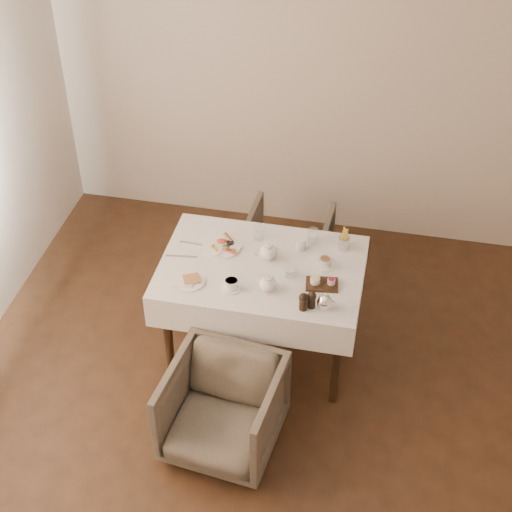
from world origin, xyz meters
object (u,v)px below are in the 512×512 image
Objects in this scene: armchair_near at (223,410)px; armchair_far at (288,247)px; teapot_centre at (268,251)px; breakfast_plate at (222,245)px; table at (261,280)px.

armchair_near is 1.62m from armchair_far.
teapot_centre is (0.09, 0.89, 0.52)m from armchair_near.
armchair_near is 4.17× the size of teapot_centre.
breakfast_plate is at bearing 110.32° from armchair_near.
armchair_far is at bearing 47.80° from breakfast_plate.
armchair_far is at bearing 64.99° from teapot_centre.
teapot_centre is at bearing 73.93° from table.
table is 0.88m from armchair_near.
teapot_centre is at bearing 91.02° from armchair_far.
armchair_near is at bearing -92.72° from breakfast_plate.
armchair_near is 1.07× the size of armchair_far.
breakfast_plate reaches higher than armchair_far.
breakfast_plate is at bearing 66.05° from armchair_far.
armchair_far is 0.90m from teapot_centre.
table is at bearing -129.79° from teapot_centre.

